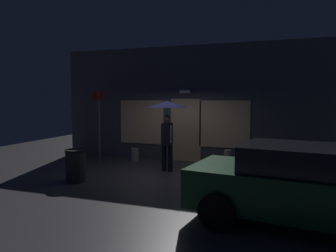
{
  "coord_description": "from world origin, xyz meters",
  "views": [
    {
      "loc": [
        3.31,
        -8.75,
        2.24
      ],
      "look_at": [
        -0.03,
        0.44,
        1.39
      ],
      "focal_mm": 34.78,
      "sensor_mm": 36.0,
      "label": 1
    }
  ],
  "objects_px": {
    "person_with_umbrella": "(167,115)",
    "trash_bin": "(76,165)",
    "parked_car": "(315,186)",
    "sidewalk_bollard": "(228,160)",
    "street_sign_post": "(99,121)",
    "sidewalk_bollard_2": "(135,155)"
  },
  "relations": [
    {
      "from": "sidewalk_bollard_2",
      "to": "trash_bin",
      "type": "relative_size",
      "value": 0.53
    },
    {
      "from": "sidewalk_bollard",
      "to": "trash_bin",
      "type": "xyz_separation_m",
      "value": [
        -3.57,
        -2.9,
        0.13
      ]
    },
    {
      "from": "parked_car",
      "to": "trash_bin",
      "type": "xyz_separation_m",
      "value": [
        -5.74,
        1.24,
        -0.3
      ]
    },
    {
      "from": "person_with_umbrella",
      "to": "sidewalk_bollard",
      "type": "distance_m",
      "value": 2.39
    },
    {
      "from": "parked_car",
      "to": "trash_bin",
      "type": "relative_size",
      "value": 5.13
    },
    {
      "from": "person_with_umbrella",
      "to": "sidewalk_bollard",
      "type": "relative_size",
      "value": 3.51
    },
    {
      "from": "parked_car",
      "to": "trash_bin",
      "type": "height_order",
      "value": "parked_car"
    },
    {
      "from": "person_with_umbrella",
      "to": "sidewalk_bollard_2",
      "type": "height_order",
      "value": "person_with_umbrella"
    },
    {
      "from": "parked_car",
      "to": "sidewalk_bollard_2",
      "type": "distance_m",
      "value": 6.99
    },
    {
      "from": "street_sign_post",
      "to": "trash_bin",
      "type": "relative_size",
      "value": 2.97
    },
    {
      "from": "person_with_umbrella",
      "to": "sidewalk_bollard",
      "type": "xyz_separation_m",
      "value": [
        1.7,
        0.91,
        -1.41
      ]
    },
    {
      "from": "sidewalk_bollard",
      "to": "parked_car",
      "type": "bearing_deg",
      "value": -62.3
    },
    {
      "from": "person_with_umbrella",
      "to": "trash_bin",
      "type": "xyz_separation_m",
      "value": [
        -1.87,
        -1.99,
        -1.28
      ]
    },
    {
      "from": "sidewalk_bollard_2",
      "to": "sidewalk_bollard",
      "type": "bearing_deg",
      "value": -3.1
    },
    {
      "from": "person_with_umbrella",
      "to": "street_sign_post",
      "type": "xyz_separation_m",
      "value": [
        -2.71,
        0.55,
        -0.27
      ]
    },
    {
      "from": "street_sign_post",
      "to": "sidewalk_bollard",
      "type": "xyz_separation_m",
      "value": [
        4.41,
        0.36,
        -1.15
      ]
    },
    {
      "from": "person_with_umbrella",
      "to": "parked_car",
      "type": "xyz_separation_m",
      "value": [
        3.87,
        -3.23,
        -0.99
      ]
    },
    {
      "from": "sidewalk_bollard",
      "to": "trash_bin",
      "type": "bearing_deg",
      "value": -140.92
    },
    {
      "from": "trash_bin",
      "to": "street_sign_post",
      "type": "bearing_deg",
      "value": 108.35
    },
    {
      "from": "street_sign_post",
      "to": "sidewalk_bollard",
      "type": "height_order",
      "value": "street_sign_post"
    },
    {
      "from": "person_with_umbrella",
      "to": "trash_bin",
      "type": "bearing_deg",
      "value": -46.47
    },
    {
      "from": "sidewalk_bollard",
      "to": "street_sign_post",
      "type": "bearing_deg",
      "value": -175.28
    }
  ]
}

